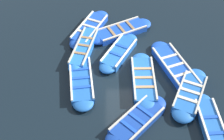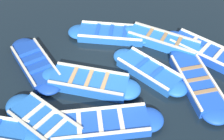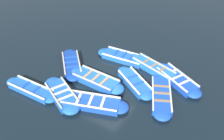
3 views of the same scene
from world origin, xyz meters
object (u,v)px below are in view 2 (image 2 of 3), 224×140
(boat_mid_row, at_px, (111,34))
(boat_stern_in, at_px, (36,64))
(boat_near_quay, at_px, (204,52))
(boat_inner_gap, at_px, (163,41))
(boat_bow_out, at_px, (149,71))
(boat_drifting, at_px, (89,83))
(boat_centre, at_px, (45,124))
(boat_tucked, at_px, (100,125))
(boat_outer_left, at_px, (197,83))

(boat_mid_row, height_order, boat_stern_in, boat_stern_in)
(boat_mid_row, xyz_separation_m, boat_stern_in, (-2.27, -2.46, 0.01))
(boat_near_quay, distance_m, boat_stern_in, 6.44)
(boat_inner_gap, distance_m, boat_bow_out, 1.80)
(boat_drifting, distance_m, boat_centre, 2.16)
(boat_mid_row, distance_m, boat_centre, 4.95)
(boat_bow_out, height_order, boat_centre, boat_centre)
(boat_tucked, bearing_deg, boat_stern_in, 146.82)
(boat_inner_gap, relative_size, boat_drifting, 1.00)
(boat_tucked, bearing_deg, boat_near_quay, 55.39)
(boat_stern_in, bearing_deg, boat_mid_row, 47.27)
(boat_centre, bearing_deg, boat_outer_left, 33.71)
(boat_mid_row, height_order, boat_tucked, boat_tucked)
(boat_stern_in, height_order, boat_centre, boat_centre)
(boat_inner_gap, relative_size, boat_stern_in, 1.17)
(boat_bow_out, relative_size, boat_drifting, 0.88)
(boat_stern_in, height_order, boat_outer_left, same)
(boat_mid_row, bearing_deg, boat_near_quay, -2.93)
(boat_bow_out, bearing_deg, boat_stern_in, -170.66)
(boat_near_quay, xyz_separation_m, boat_outer_left, (-0.16, -1.72, -0.01))
(boat_inner_gap, xyz_separation_m, boat_stern_in, (-4.42, -2.46, -0.04))
(boat_drifting, height_order, boat_centre, boat_drifting)
(boat_tucked, bearing_deg, boat_outer_left, 42.48)
(boat_bow_out, relative_size, boat_centre, 0.94)
(boat_near_quay, height_order, boat_drifting, boat_drifting)
(boat_drifting, bearing_deg, boat_outer_left, 14.83)
(boat_inner_gap, distance_m, boat_tucked, 4.67)
(boat_bow_out, relative_size, boat_stern_in, 1.03)
(boat_bow_out, height_order, boat_stern_in, boat_bow_out)
(boat_near_quay, relative_size, boat_drifting, 0.98)
(boat_bow_out, bearing_deg, boat_near_quay, 39.96)
(boat_mid_row, bearing_deg, boat_centre, -99.85)
(boat_inner_gap, height_order, boat_drifting, boat_inner_gap)
(boat_bow_out, bearing_deg, boat_drifting, -150.09)
(boat_centre, bearing_deg, boat_bow_out, 48.80)
(boat_bow_out, height_order, boat_near_quay, boat_near_quay)
(boat_near_quay, relative_size, boat_stern_in, 1.15)
(boat_near_quay, height_order, boat_centre, boat_centre)
(boat_inner_gap, height_order, boat_mid_row, boat_inner_gap)
(boat_inner_gap, height_order, boat_stern_in, boat_inner_gap)
(boat_inner_gap, distance_m, boat_drifting, 3.63)
(boat_inner_gap, distance_m, boat_outer_left, 2.40)
(boat_tucked, bearing_deg, boat_bow_out, 68.47)
(boat_drifting, xyz_separation_m, boat_tucked, (0.85, -1.59, -0.03))
(boat_centre, bearing_deg, boat_mid_row, 80.15)
(boat_inner_gap, relative_size, boat_tucked, 0.90)
(boat_stern_in, xyz_separation_m, boat_outer_left, (5.87, 0.54, -0.00))
(boat_mid_row, relative_size, boat_stern_in, 1.19)
(boat_mid_row, bearing_deg, boat_inner_gap, 0.12)
(boat_bow_out, height_order, boat_drifting, boat_drifting)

